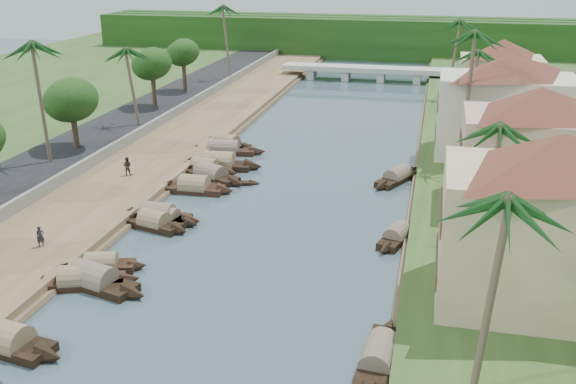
% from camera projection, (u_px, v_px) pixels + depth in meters
% --- Properties ---
extents(ground, '(220.00, 220.00, 0.00)m').
position_uv_depth(ground, '(241.00, 270.00, 44.01)').
color(ground, '#3C515B').
rests_on(ground, ground).
extents(left_bank, '(10.00, 180.00, 0.80)m').
position_uv_depth(left_bank, '(148.00, 162.00, 65.50)').
color(left_bank, brown).
rests_on(left_bank, ground).
extents(right_bank, '(16.00, 180.00, 1.20)m').
position_uv_depth(right_bank, '(506.00, 187.00, 58.06)').
color(right_bank, '#2E471C').
rests_on(right_bank, ground).
extents(road, '(8.00, 180.00, 1.40)m').
position_uv_depth(road, '(72.00, 154.00, 67.19)').
color(road, black).
rests_on(road, ground).
extents(retaining_wall, '(0.40, 180.00, 1.10)m').
position_uv_depth(retaining_wall, '(109.00, 151.00, 66.06)').
color(retaining_wall, slate).
rests_on(retaining_wall, left_bank).
extents(treeline, '(120.00, 14.00, 8.00)m').
position_uv_depth(treeline, '(380.00, 37.00, 133.92)').
color(treeline, '#18370F').
rests_on(treeline, ground).
extents(bridge, '(28.00, 4.00, 2.40)m').
position_uv_depth(bridge, '(364.00, 71.00, 109.15)').
color(bridge, '#ADAFA3').
rests_on(bridge, ground).
extents(building_near, '(14.85, 14.85, 10.20)m').
position_uv_depth(building_near, '(551.00, 220.00, 35.95)').
color(building_near, beige).
rests_on(building_near, right_bank).
extents(building_mid, '(14.11, 14.11, 9.70)m').
position_uv_depth(building_mid, '(534.00, 147.00, 50.44)').
color(building_mid, tan).
rests_on(building_mid, right_bank).
extents(building_far, '(15.59, 15.59, 10.20)m').
position_uv_depth(building_far, '(506.00, 105.00, 63.35)').
color(building_far, beige).
rests_on(building_far, right_bank).
extents(building_distant, '(12.62, 12.62, 9.20)m').
position_uv_depth(building_distant, '(500.00, 75.00, 81.57)').
color(building_distant, beige).
rests_on(building_distant, right_bank).
extents(sampan_1, '(8.01, 3.05, 2.32)m').
position_uv_depth(sampan_1, '(6.00, 342.00, 35.19)').
color(sampan_1, black).
rests_on(sampan_1, ground).
extents(sampan_2, '(7.86, 4.12, 2.08)m').
position_uv_depth(sampan_2, '(81.00, 281.00, 41.79)').
color(sampan_2, black).
rests_on(sampan_2, ground).
extents(sampan_3, '(8.93, 4.03, 2.34)m').
position_uv_depth(sampan_3, '(94.00, 280.00, 41.81)').
color(sampan_3, black).
rests_on(sampan_3, ground).
extents(sampan_4, '(6.39, 3.05, 1.84)m').
position_uv_depth(sampan_4, '(102.00, 265.00, 43.85)').
color(sampan_4, black).
rests_on(sampan_4, ground).
extents(sampan_5, '(6.67, 3.26, 2.09)m').
position_uv_depth(sampan_5, '(154.00, 223.00, 50.67)').
color(sampan_5, black).
rests_on(sampan_5, ground).
extents(sampan_6, '(7.66, 2.06, 2.28)m').
position_uv_depth(sampan_6, '(157.00, 216.00, 52.00)').
color(sampan_6, black).
rests_on(sampan_6, ground).
extents(sampan_7, '(6.37, 2.63, 1.73)m').
position_uv_depth(sampan_7, '(166.00, 217.00, 51.86)').
color(sampan_7, black).
rests_on(sampan_7, ground).
extents(sampan_8, '(7.64, 2.24, 2.33)m').
position_uv_depth(sampan_8, '(194.00, 188.00, 58.37)').
color(sampan_8, black).
rests_on(sampan_8, ground).
extents(sampan_9, '(8.53, 5.25, 2.19)m').
position_uv_depth(sampan_9, '(211.00, 175.00, 61.75)').
color(sampan_9, black).
rests_on(sampan_9, ground).
extents(sampan_10, '(7.61, 2.86, 2.08)m').
position_uv_depth(sampan_10, '(205.00, 168.00, 63.69)').
color(sampan_10, black).
rests_on(sampan_10, ground).
extents(sampan_11, '(9.28, 2.75, 2.58)m').
position_uv_depth(sampan_11, '(219.00, 164.00, 64.89)').
color(sampan_11, black).
rests_on(sampan_11, ground).
extents(sampan_12, '(9.64, 3.01, 2.25)m').
position_uv_depth(sampan_12, '(224.00, 150.00, 69.55)').
color(sampan_12, black).
rests_on(sampan_12, ground).
extents(sampan_13, '(7.87, 4.18, 2.14)m').
position_uv_depth(sampan_13, '(227.00, 144.00, 71.88)').
color(sampan_13, black).
rests_on(sampan_13, ground).
extents(sampan_14, '(2.30, 8.57, 2.07)m').
position_uv_depth(sampan_14, '(379.00, 358.00, 33.78)').
color(sampan_14, black).
rests_on(sampan_14, ground).
extents(sampan_15, '(3.16, 6.63, 1.81)m').
position_uv_depth(sampan_15, '(397.00, 236.00, 48.40)').
color(sampan_15, black).
rests_on(sampan_15, ground).
extents(sampan_16, '(4.92, 7.96, 2.01)m').
position_uv_depth(sampan_16, '(398.00, 177.00, 61.13)').
color(sampan_16, black).
rests_on(sampan_16, ground).
extents(canoe_1, '(4.88, 2.10, 0.78)m').
position_uv_depth(canoe_1, '(101.00, 284.00, 42.06)').
color(canoe_1, black).
rests_on(canoe_1, ground).
extents(canoe_2, '(5.70, 2.25, 0.83)m').
position_uv_depth(canoe_2, '(230.00, 184.00, 60.33)').
color(canoe_2, black).
rests_on(canoe_2, ground).
extents(palm_0, '(3.20, 3.20, 11.19)m').
position_uv_depth(palm_0, '(498.00, 204.00, 26.80)').
color(palm_0, brown).
rests_on(palm_0, ground).
extents(palm_1, '(3.20, 3.20, 9.85)m').
position_uv_depth(palm_1, '(492.00, 128.00, 43.33)').
color(palm_1, brown).
rests_on(palm_1, ground).
extents(palm_2, '(3.20, 3.20, 14.19)m').
position_uv_depth(palm_2, '(473.00, 36.00, 57.12)').
color(palm_2, brown).
rests_on(palm_2, ground).
extents(palm_3, '(3.20, 3.20, 10.31)m').
position_uv_depth(palm_3, '(473.00, 53.00, 72.92)').
color(palm_3, brown).
rests_on(palm_3, ground).
extents(palm_5, '(3.20, 3.20, 12.87)m').
position_uv_depth(palm_5, '(34.00, 47.00, 58.61)').
color(palm_5, brown).
rests_on(palm_5, ground).
extents(palm_6, '(3.20, 3.20, 10.33)m').
position_uv_depth(palm_6, '(131.00, 51.00, 72.92)').
color(palm_6, brown).
rests_on(palm_6, ground).
extents(palm_7, '(3.20, 3.20, 12.12)m').
position_uv_depth(palm_7, '(455.00, 23.00, 87.49)').
color(palm_7, brown).
rests_on(palm_7, ground).
extents(palm_8, '(3.20, 3.20, 12.80)m').
position_uv_depth(palm_8, '(227.00, 9.00, 99.85)').
color(palm_8, brown).
rests_on(palm_8, ground).
extents(tree_3, '(5.19, 5.19, 7.15)m').
position_uv_depth(tree_3, '(71.00, 101.00, 65.30)').
color(tree_3, '#4F3B2D').
rests_on(tree_3, ground).
extents(tree_4, '(4.75, 4.75, 7.54)m').
position_uv_depth(tree_4, '(152.00, 65.00, 83.13)').
color(tree_4, '#4F3B2D').
rests_on(tree_4, ground).
extents(tree_5, '(4.36, 4.36, 7.34)m').
position_uv_depth(tree_5, '(183.00, 53.00, 92.97)').
color(tree_5, '#4F3B2D').
rests_on(tree_5, ground).
extents(tree_6, '(4.83, 4.83, 7.55)m').
position_uv_depth(tree_6, '(559.00, 103.00, 62.68)').
color(tree_6, '#4F3B2D').
rests_on(tree_6, ground).
extents(person_near, '(0.64, 0.67, 1.54)m').
position_uv_depth(person_near, '(40.00, 237.00, 45.50)').
color(person_near, black).
rests_on(person_near, left_bank).
extents(person_far, '(0.94, 0.78, 1.77)m').
position_uv_depth(person_far, '(127.00, 166.00, 60.23)').
color(person_far, '#2F2920').
rests_on(person_far, left_bank).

